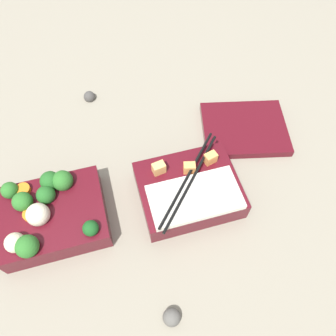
{
  "coord_description": "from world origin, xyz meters",
  "views": [
    {
      "loc": [
        0.01,
        -0.27,
        0.56
      ],
      "look_at": [
        0.09,
        0.04,
        0.05
      ],
      "focal_mm": 35.0,
      "sensor_mm": 36.0,
      "label": 1
    }
  ],
  "objects": [
    {
      "name": "ground_plane",
      "position": [
        0.0,
        0.0,
        0.0
      ],
      "size": [
        3.0,
        3.0,
        0.0
      ],
      "primitive_type": "plane",
      "color": "gray"
    },
    {
      "name": "bento_tray_vegetable",
      "position": [
        -0.13,
        0.01,
        0.03
      ],
      "size": [
        0.18,
        0.15,
        0.08
      ],
      "color": "#510F19",
      "rests_on": "ground_plane"
    },
    {
      "name": "bento_tray_rice",
      "position": [
        0.12,
        -0.01,
        0.03
      ],
      "size": [
        0.18,
        0.17,
        0.07
      ],
      "color": "#510F19",
      "rests_on": "ground_plane"
    },
    {
      "name": "bento_lid",
      "position": [
        0.28,
        0.11,
        0.01
      ],
      "size": [
        0.2,
        0.18,
        0.02
      ],
      "primitive_type": "cube",
      "rotation": [
        0.0,
        0.0,
        -0.22
      ],
      "color": "#510F19",
      "rests_on": "ground_plane"
    },
    {
      "name": "pebble_2",
      "position": [
        0.03,
        -0.21,
        0.01
      ],
      "size": [
        0.03,
        0.03,
        0.03
      ],
      "primitive_type": "sphere",
      "color": "#595651",
      "rests_on": "ground_plane"
    },
    {
      "name": "pebble_3",
      "position": [
        -0.03,
        0.3,
        0.01
      ],
      "size": [
        0.03,
        0.03,
        0.03
      ],
      "primitive_type": "sphere",
      "color": "#474442",
      "rests_on": "ground_plane"
    }
  ]
}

